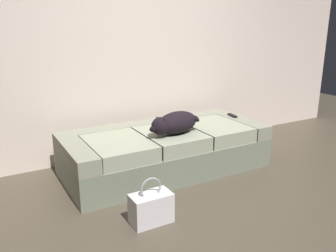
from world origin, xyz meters
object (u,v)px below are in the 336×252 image
(handbag, at_px, (151,208))
(couch, at_px, (166,150))
(tv_remote, at_px, (232,115))
(dog_dark, at_px, (175,123))

(handbag, bearing_deg, couch, 54.64)
(couch, relative_size, handbag, 5.51)
(couch, bearing_deg, tv_remote, 4.39)
(dog_dark, height_order, handbag, dog_dark)
(couch, bearing_deg, handbag, -125.36)
(dog_dark, bearing_deg, tv_remote, 14.37)
(couch, height_order, dog_dark, dog_dark)
(couch, xyz_separation_m, tv_remote, (0.93, 0.07, 0.23))
(couch, distance_m, tv_remote, 0.96)
(dog_dark, height_order, tv_remote, dog_dark)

